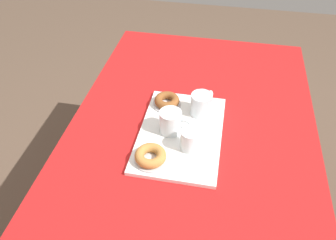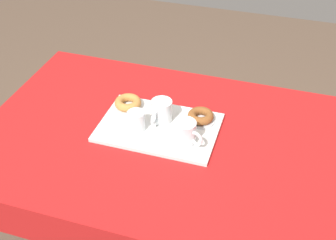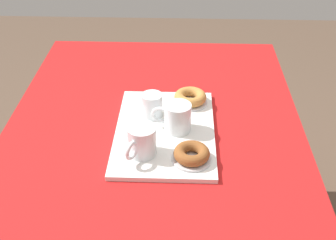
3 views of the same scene
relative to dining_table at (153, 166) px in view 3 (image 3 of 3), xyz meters
name	(u,v)px [view 3 (image 3 of 3)]	position (x,y,z in m)	size (l,w,h in m)	color
dining_table	(153,166)	(0.00, 0.00, 0.00)	(1.49, 0.98, 0.77)	red
serving_tray	(165,131)	(0.04, -0.04, 0.11)	(0.47, 0.32, 0.02)	white
tea_mug_left	(142,142)	(-0.08, 0.02, 0.16)	(0.12, 0.09, 0.09)	white
tea_mug_right	(177,118)	(0.05, -0.08, 0.16)	(0.09, 0.13, 0.09)	white
water_glass_near	(152,106)	(0.12, 0.01, 0.15)	(0.07, 0.07, 0.08)	white
donut_plate_left	(191,159)	(-0.11, -0.12, 0.12)	(0.12, 0.12, 0.01)	silver
sugar_donut_left	(192,153)	(-0.11, -0.12, 0.14)	(0.11, 0.11, 0.03)	brown
donut_plate_right	(190,102)	(0.21, -0.12, 0.12)	(0.12, 0.12, 0.01)	silver
sugar_donut_right	(190,97)	(0.21, -0.12, 0.14)	(0.11, 0.11, 0.03)	#BC7F3D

